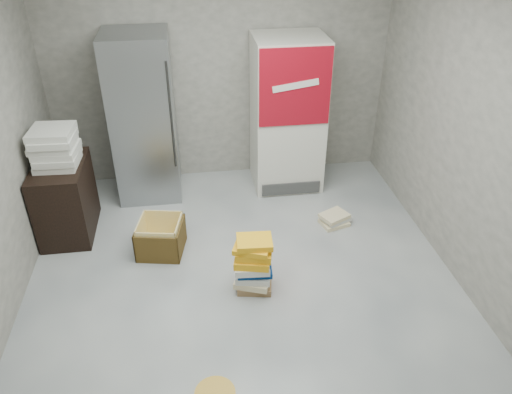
{
  "coord_description": "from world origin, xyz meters",
  "views": [
    {
      "loc": [
        -0.38,
        -3.23,
        3.16
      ],
      "look_at": [
        0.18,
        0.7,
        0.69
      ],
      "focal_mm": 35.0,
      "sensor_mm": 36.0,
      "label": 1
    }
  ],
  "objects_px": {
    "steel_fridge": "(144,118)",
    "wood_shelf": "(65,199)",
    "coke_cooler": "(287,114)",
    "cardboard_box": "(161,239)",
    "phonebook_stack_main": "(253,265)"
  },
  "relations": [
    {
      "from": "steel_fridge",
      "to": "wood_shelf",
      "type": "xyz_separation_m",
      "value": [
        -0.83,
        -0.73,
        -0.55
      ]
    },
    {
      "from": "coke_cooler",
      "to": "cardboard_box",
      "type": "distance_m",
      "value": 2.08
    },
    {
      "from": "phonebook_stack_main",
      "to": "cardboard_box",
      "type": "xyz_separation_m",
      "value": [
        -0.85,
        0.7,
        -0.13
      ]
    },
    {
      "from": "coke_cooler",
      "to": "phonebook_stack_main",
      "type": "distance_m",
      "value": 2.12
    },
    {
      "from": "cardboard_box",
      "to": "wood_shelf",
      "type": "bearing_deg",
      "value": 164.29
    },
    {
      "from": "steel_fridge",
      "to": "coke_cooler",
      "type": "bearing_deg",
      "value": -0.18
    },
    {
      "from": "steel_fridge",
      "to": "coke_cooler",
      "type": "distance_m",
      "value": 1.65
    },
    {
      "from": "coke_cooler",
      "to": "phonebook_stack_main",
      "type": "relative_size",
      "value": 3.22
    },
    {
      "from": "coke_cooler",
      "to": "phonebook_stack_main",
      "type": "height_order",
      "value": "coke_cooler"
    },
    {
      "from": "coke_cooler",
      "to": "phonebook_stack_main",
      "type": "bearing_deg",
      "value": -109.26
    },
    {
      "from": "wood_shelf",
      "to": "phonebook_stack_main",
      "type": "bearing_deg",
      "value": -33.19
    },
    {
      "from": "steel_fridge",
      "to": "cardboard_box",
      "type": "xyz_separation_m",
      "value": [
        0.14,
        -1.22,
        -0.8
      ]
    },
    {
      "from": "coke_cooler",
      "to": "cardboard_box",
      "type": "xyz_separation_m",
      "value": [
        -1.51,
        -1.21,
        -0.76
      ]
    },
    {
      "from": "coke_cooler",
      "to": "wood_shelf",
      "type": "height_order",
      "value": "coke_cooler"
    },
    {
      "from": "steel_fridge",
      "to": "phonebook_stack_main",
      "type": "relative_size",
      "value": 3.4
    }
  ]
}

